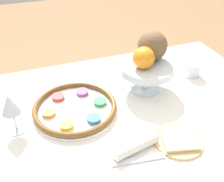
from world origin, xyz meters
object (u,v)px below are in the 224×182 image
wine_glass (10,106)px  cup_mid (192,69)px  orange_fruit (144,58)px  cup_near (149,57)px  seder_plate (75,108)px  bread_plate (179,139)px  coconut (152,46)px  fruit_stand (147,70)px  napkin_roll (136,146)px

wine_glass → cup_mid: bearing=7.9°
orange_fruit → cup_near: size_ratio=1.13×
seder_plate → wine_glass: bearing=-172.0°
bread_plate → seder_plate: bearing=137.5°
coconut → cup_near: bearing=65.1°
fruit_stand → napkin_roll: (-0.17, -0.29, -0.07)m
bread_plate → coconut: bearing=80.6°
cup_near → fruit_stand: bearing=-119.2°
bread_plate → cup_mid: 0.42m
wine_glass → seder_plate: bearing=8.0°
bread_plate → orange_fruit: bearing=90.8°
seder_plate → napkin_roll: (0.13, -0.24, 0.00)m
fruit_stand → cup_mid: size_ratio=2.96×
fruit_stand → cup_near: size_ratio=2.96×
seder_plate → cup_mid: size_ratio=4.21×
cup_mid → fruit_stand: bearing=-172.6°
fruit_stand → napkin_roll: bearing=-120.0°
seder_plate → napkin_roll: size_ratio=1.95×
wine_glass → bread_plate: (0.49, -0.23, -0.09)m
fruit_stand → napkin_roll: 0.34m
cup_mid → seder_plate: bearing=-172.2°
napkin_roll → cup_near: (0.27, 0.48, 0.01)m
seder_plate → wine_glass: size_ratio=2.13×
bread_plate → napkin_roll: napkin_roll is taller
napkin_roll → cup_mid: (0.40, 0.32, 0.01)m
wine_glass → cup_mid: wine_glass is taller
orange_fruit → napkin_roll: (-0.14, -0.27, -0.14)m
fruit_stand → coconut: size_ratio=1.87×
wine_glass → orange_fruit: 0.49m
seder_plate → napkin_roll: napkin_roll is taller
bread_plate → napkin_roll: bearing=175.5°
orange_fruit → napkin_roll: bearing=-117.5°
napkin_roll → seder_plate: bearing=118.8°
orange_fruit → wine_glass: bearing=-173.5°
bread_plate → cup_near: cup_near is taller
fruit_stand → cup_mid: fruit_stand is taller
bread_plate → cup_mid: cup_mid is taller
seder_plate → coconut: (0.33, 0.08, 0.16)m
coconut → cup_near: size_ratio=1.58×
orange_fruit → bread_plate: 0.32m
wine_glass → bread_plate: size_ratio=0.91×
coconut → cup_near: (0.07, 0.16, -0.14)m
seder_plate → orange_fruit: size_ratio=3.71×
fruit_stand → cup_mid: (0.24, 0.03, -0.06)m
cup_mid → coconut: bearing=179.5°
orange_fruit → cup_mid: orange_fruit is taller
cup_near → coconut: bearing=-114.9°
wine_glass → napkin_roll: 0.41m
wine_glass → cup_near: bearing=23.4°
cup_near → wine_glass: bearing=-156.6°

